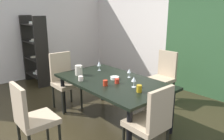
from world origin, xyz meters
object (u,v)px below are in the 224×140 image
Objects in this scene: serving_bowl_near_window at (115,78)px; chair_left_near at (64,78)px; cup_center at (139,89)px; cup_west at (117,81)px; chair_head_near at (31,116)px; wine_glass_front at (129,71)px; pitcher_right at (79,70)px; chair_right_near at (151,120)px; cup_near_shelf at (105,83)px; wine_glass_corner at (134,80)px; dining_table at (112,84)px; display_shelf at (35,50)px; cup_north at (81,78)px; chair_head_far at (163,74)px; wine_glass_south at (99,64)px.

chair_left_near is at bearing -161.57° from serving_bowl_near_window.
cup_center is (1.68, 0.23, 0.21)m from chair_left_near.
chair_head_near is at bearing -96.76° from cup_west.
wine_glass_front is 0.86× the size of pitcher_right.
pitcher_right is at bearing 88.55° from chair_right_near.
wine_glass_front reaches higher than cup_near_shelf.
chair_left_near is at bearing -174.90° from pitcher_right.
wine_glass_corner is at bearing 154.82° from cup_center.
chair_right_near reaches higher than dining_table.
chair_right_near reaches higher than cup_near_shelf.
cup_near_shelf is at bearing 83.67° from chair_head_near.
chair_right_near is 0.73m from wine_glass_corner.
display_shelf reaches higher than cup_north.
cup_center reaches higher than cup_north.
cup_center is (0.19, -0.09, -0.06)m from wine_glass_corner.
cup_north is 0.45× the size of pitcher_right.
pitcher_right reaches higher than wine_glass_front.
display_shelf is (-2.80, -0.13, 0.18)m from dining_table.
dining_table is 1.09m from chair_left_near.
chair_head_near is 0.94× the size of chair_left_near.
cup_west is at bearing 14.89° from pitcher_right.
pitcher_right reaches higher than serving_bowl_near_window.
serving_bowl_near_window is (-0.01, -1.28, 0.19)m from chair_head_far.
cup_west is (0.16, -1.39, 0.20)m from chair_head_far.
chair_right_near is 11.65× the size of cup_near_shelf.
display_shelf is at bearing 27.55° from chair_head_far.
chair_left_near is 0.52m from pitcher_right.
wine_glass_south is at bearing 116.71° from cup_north.
pitcher_right is at bearing -152.19° from serving_bowl_near_window.
dining_table is at bearing 173.86° from cup_center.
display_shelf is at bearing 173.73° from cup_north.
chair_left_near is at bearing -172.37° from cup_center.
cup_west is 0.85× the size of cup_near_shelf.
cup_center is 0.59× the size of pitcher_right.
cup_center is at bearing 19.73° from cup_north.
wine_glass_front is at bearing 72.20° from serving_bowl_near_window.
pitcher_right is (-0.58, -0.31, 0.06)m from serving_bowl_near_window.
serving_bowl_near_window is at bearing 169.15° from cup_center.
wine_glass_south is (0.45, 0.49, 0.28)m from chair_left_near.
display_shelf is 21.99× the size of cup_north.
chair_head_near is 5.77× the size of pitcher_right.
wine_glass_front is at bearing 96.26° from cup_near_shelf.
wine_glass_corner reaches higher than cup_center.
cup_near_shelf is at bearing -83.74° from wine_glass_front.
wine_glass_corner is 1.06m from wine_glass_south.
chair_head_far is at bearing 89.75° from dining_table.
chair_head_near is 7.02× the size of serving_bowl_near_window.
chair_left_near is 1.06× the size of chair_right_near.
display_shelf is (-1.75, 0.17, 0.27)m from chair_left_near.
pitcher_right is at bearing -165.32° from wine_glass_corner.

